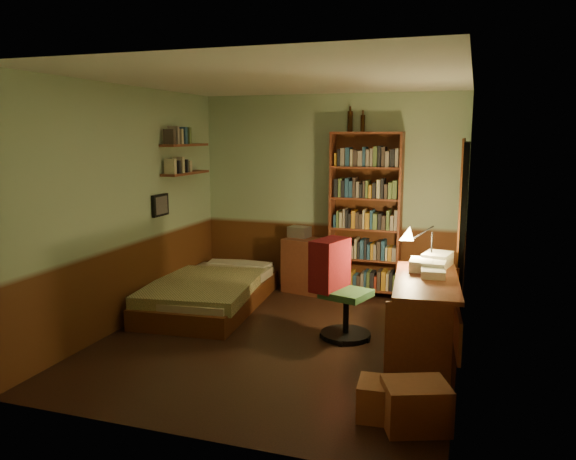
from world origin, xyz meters
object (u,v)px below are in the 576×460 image
(office_chair, at_px, (346,293))
(cardboard_box_b, at_px, (385,400))
(mini_stereo, at_px, (299,232))
(cardboard_box_a, at_px, (416,405))
(dresser, at_px, (315,266))
(bookshelf, at_px, (365,215))
(desk, at_px, (425,317))
(desk_lamp, at_px, (432,239))
(bed, at_px, (210,282))

(office_chair, height_order, cardboard_box_b, office_chair)
(office_chair, distance_m, cardboard_box_b, 1.70)
(office_chair, bearing_deg, cardboard_box_b, -50.42)
(mini_stereo, xyz_separation_m, cardboard_box_a, (1.88, -3.25, -0.62))
(dresser, height_order, cardboard_box_a, dresser)
(bookshelf, xyz_separation_m, desk, (0.93, -1.82, -0.68))
(desk_lamp, distance_m, cardboard_box_a, 2.15)
(bookshelf, bearing_deg, dresser, -173.19)
(bed, distance_m, desk, 2.72)
(bookshelf, relative_size, cardboard_box_a, 4.70)
(cardboard_box_a, relative_size, cardboard_box_b, 1.15)
(office_chair, bearing_deg, mini_stereo, 138.82)
(bookshelf, relative_size, office_chair, 2.19)
(mini_stereo, height_order, desk, mini_stereo)
(dresser, distance_m, cardboard_box_b, 3.36)
(dresser, height_order, desk_lamp, desk_lamp)
(dresser, height_order, office_chair, office_chair)
(dresser, xyz_separation_m, office_chair, (0.76, -1.51, 0.12))
(cardboard_box_a, bearing_deg, desk_lamp, 91.91)
(bookshelf, distance_m, desk_lamp, 1.55)
(bed, height_order, desk, desk)
(bed, relative_size, office_chair, 2.16)
(bed, relative_size, desk, 1.49)
(mini_stereo, distance_m, cardboard_box_b, 3.64)
(mini_stereo, relative_size, bookshelf, 0.13)
(bookshelf, xyz_separation_m, cardboard_box_b, (0.75, -3.14, -0.92))
(bookshelf, bearing_deg, bed, -148.46)
(dresser, relative_size, cardboard_box_a, 1.79)
(bed, distance_m, bookshelf, 2.13)
(dresser, height_order, mini_stereo, mini_stereo)
(dresser, height_order, bookshelf, bookshelf)
(bed, distance_m, cardboard_box_a, 3.44)
(mini_stereo, height_order, office_chair, office_chair)
(desk_lamp, bearing_deg, bookshelf, 140.87)
(desk, relative_size, cardboard_box_b, 3.59)
(bed, xyz_separation_m, cardboard_box_b, (2.44, -2.07, -0.17))
(bookshelf, bearing_deg, cardboard_box_a, -73.61)
(bookshelf, distance_m, desk, 2.15)
(mini_stereo, relative_size, desk_lamp, 0.49)
(bed, distance_m, mini_stereo, 1.44)
(dresser, bearing_deg, desk, -35.25)
(desk, height_order, desk_lamp, desk_lamp)
(cardboard_box_a, bearing_deg, bookshelf, 107.09)
(mini_stereo, height_order, desk_lamp, desk_lamp)
(dresser, relative_size, cardboard_box_b, 2.07)
(bookshelf, relative_size, desk_lamp, 3.83)
(bookshelf, relative_size, desk, 1.51)
(bed, xyz_separation_m, cardboard_box_a, (2.68, -2.15, -0.14))
(bed, distance_m, dresser, 1.43)
(bed, bearing_deg, desk, -20.66)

